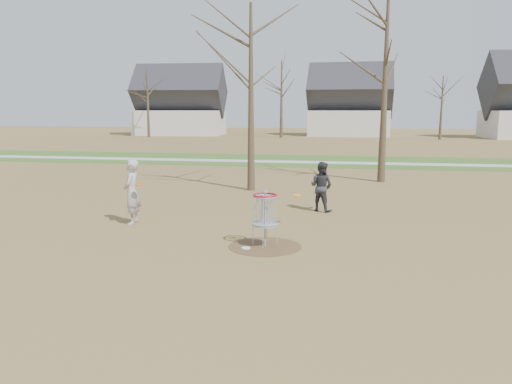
# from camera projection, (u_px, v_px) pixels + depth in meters

# --- Properties ---
(ground) EXTENTS (160.00, 160.00, 0.00)m
(ground) POSITION_uv_depth(u_px,v_px,m) (265.00, 246.00, 12.26)
(ground) COLOR brown
(ground) RESTS_ON ground
(green_band) EXTENTS (160.00, 8.00, 0.01)m
(green_band) POSITION_uv_depth(u_px,v_px,m) (317.00, 161.00, 32.63)
(green_band) COLOR #2D5119
(green_band) RESTS_ON ground
(footpath) EXTENTS (160.00, 1.50, 0.01)m
(footpath) POSITION_uv_depth(u_px,v_px,m) (316.00, 162.00, 31.66)
(footpath) COLOR #9E9E99
(footpath) RESTS_ON green_band
(dirt_circle) EXTENTS (1.80, 1.80, 0.01)m
(dirt_circle) POSITION_uv_depth(u_px,v_px,m) (265.00, 246.00, 12.26)
(dirt_circle) COLOR #47331E
(dirt_circle) RESTS_ON ground
(player_standing) EXTENTS (0.54, 0.75, 1.90)m
(player_standing) POSITION_uv_depth(u_px,v_px,m) (132.00, 192.00, 14.54)
(player_standing) COLOR #A8A8A8
(player_standing) RESTS_ON ground
(player_throwing) EXTENTS (0.99, 0.90, 1.64)m
(player_throwing) POSITION_uv_depth(u_px,v_px,m) (321.00, 187.00, 16.42)
(player_throwing) COLOR #2F3033
(player_throwing) RESTS_ON ground
(disc_grounded) EXTENTS (0.22, 0.22, 0.02)m
(disc_grounded) POSITION_uv_depth(u_px,v_px,m) (246.00, 248.00, 12.05)
(disc_grounded) COLOR white
(disc_grounded) RESTS_ON dirt_circle
(discs_in_play) EXTENTS (4.63, 1.09, 0.34)m
(discs_in_play) POSITION_uv_depth(u_px,v_px,m) (222.00, 191.00, 14.24)
(discs_in_play) COLOR orange
(discs_in_play) RESTS_ON ground
(disc_golf_basket) EXTENTS (0.64, 0.64, 1.35)m
(disc_golf_basket) POSITION_uv_depth(u_px,v_px,m) (265.00, 210.00, 12.11)
(disc_golf_basket) COLOR #9EA3AD
(disc_golf_basket) RESTS_ON ground
(bare_trees) EXTENTS (52.62, 44.98, 9.00)m
(bare_trees) POSITION_uv_depth(u_px,v_px,m) (348.00, 87.00, 45.79)
(bare_trees) COLOR #382B1E
(bare_trees) RESTS_ON ground
(houses_row) EXTENTS (56.51, 10.01, 7.26)m
(houses_row) POSITION_uv_depth(u_px,v_px,m) (369.00, 108.00, 61.90)
(houses_row) COLOR silver
(houses_row) RESTS_ON ground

